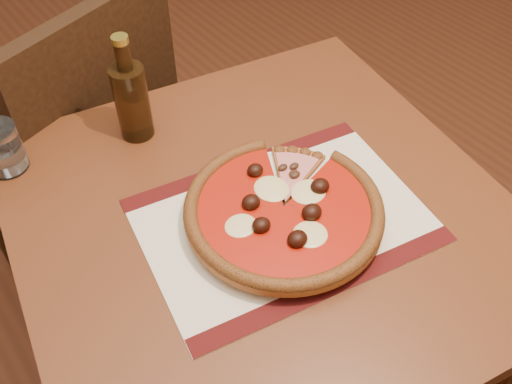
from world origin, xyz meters
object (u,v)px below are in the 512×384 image
plate (283,216)px  chair_far (85,143)px  table (263,248)px  bottle (132,99)px  water_glass (1,148)px  pizza (284,208)px

plate → chair_far: bearing=99.6°
table → bottle: size_ratio=4.42×
plate → water_glass: (-0.31, 0.40, 0.03)m
bottle → plate: bearing=-76.2°
bottle → chair_far: bearing=94.6°
bottle → water_glass: bearing=165.4°
table → chair_far: 0.62m
plate → water_glass: bearing=128.3°
table → water_glass: size_ratio=10.47×
plate → water_glass: size_ratio=3.29×
plate → bottle: bearing=103.8°
plate → water_glass: water_glass is taller
chair_far → table: bearing=80.9°
pizza → water_glass: size_ratio=3.67×
pizza → plate: bearing=43.4°
pizza → bottle: 0.35m
plate → bottle: (-0.08, 0.34, 0.07)m
water_glass → plate: bearing=-51.7°
table → bottle: 0.36m
table → bottle: bottle is taller
table → plate: 0.12m
pizza → chair_far: bearing=99.6°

